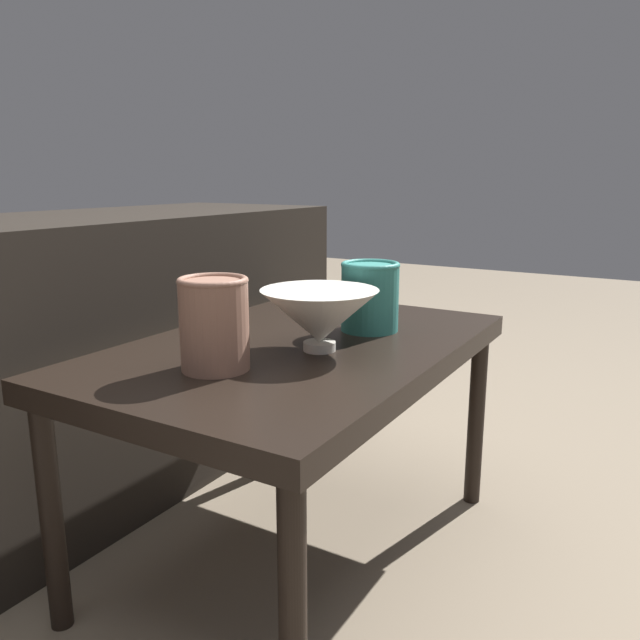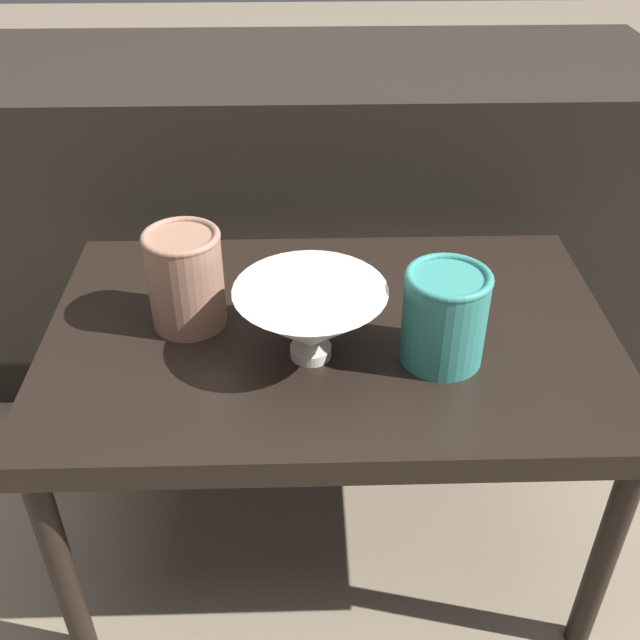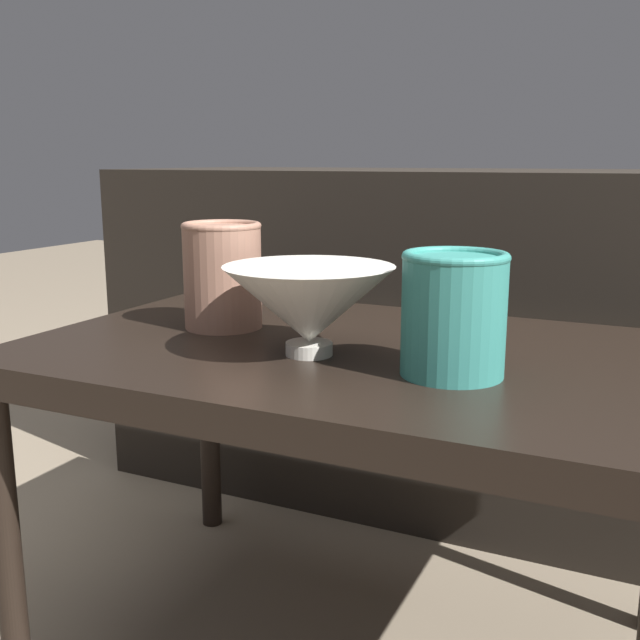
{
  "view_description": "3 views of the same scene",
  "coord_description": "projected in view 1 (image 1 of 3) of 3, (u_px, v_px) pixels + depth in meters",
  "views": [
    {
      "loc": [
        -0.93,
        -0.6,
        0.73
      ],
      "look_at": [
        -0.04,
        -0.07,
        0.49
      ],
      "focal_mm": 35.0,
      "sensor_mm": 36.0,
      "label": 1
    },
    {
      "loc": [
        -0.04,
        -0.88,
        1.08
      ],
      "look_at": [
        -0.02,
        -0.09,
        0.51
      ],
      "focal_mm": 42.0,
      "sensor_mm": 36.0,
      "label": 2
    },
    {
      "loc": [
        0.36,
        -0.85,
        0.67
      ],
      "look_at": [
        -0.02,
        -0.04,
        0.47
      ],
      "focal_mm": 42.0,
      "sensor_mm": 36.0,
      "label": 3
    }
  ],
  "objects": [
    {
      "name": "vase_colorful_right",
      "position": [
        370.0,
        295.0,
        1.22
      ],
      "size": [
        0.11,
        0.11,
        0.14
      ],
      "color": "teal",
      "rests_on": "table"
    },
    {
      "name": "couch_backdrop",
      "position": [
        87.0,
        354.0,
        1.46
      ],
      "size": [
        1.39,
        0.5,
        0.64
      ],
      "color": "black",
      "rests_on": "ground_plane"
    },
    {
      "name": "vase_textured_left",
      "position": [
        214.0,
        322.0,
        0.97
      ],
      "size": [
        0.11,
        0.11,
        0.15
      ],
      "color": "#996B56",
      "rests_on": "table"
    },
    {
      "name": "ground_plane",
      "position": [
        300.0,
        552.0,
        1.24
      ],
      "size": [
        8.0,
        8.0,
        0.0
      ],
      "primitive_type": "plane",
      "color": "#7F705B"
    },
    {
      "name": "table",
      "position": [
        298.0,
        364.0,
        1.15
      ],
      "size": [
        0.82,
        0.53,
        0.43
      ],
      "color": "black",
      "rests_on": "ground_plane"
    },
    {
      "name": "bowl",
      "position": [
        319.0,
        316.0,
        1.08
      ],
      "size": [
        0.21,
        0.21,
        0.11
      ],
      "color": "silver",
      "rests_on": "table"
    }
  ]
}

